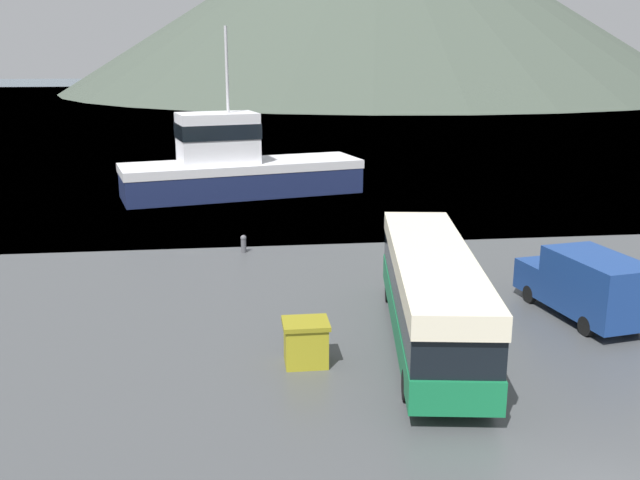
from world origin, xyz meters
The scene contains 6 objects.
water_surface centered at (0.00, 142.73, 0.00)m, with size 240.00×240.00×0.00m, color #475B6B.
tour_bus centered at (-1.70, 9.58, 1.83)m, with size 4.29×12.22×3.25m.
delivery_van centered at (4.65, 11.14, 1.33)m, with size 3.13×6.01×2.54m.
fishing_boat centered at (-8.08, 36.47, 2.05)m, with size 17.05×8.43×11.29m.
storage_bin centered at (-6.08, 8.37, 0.74)m, with size 1.47×1.27×1.44m.
mooring_bollard centered at (-7.84, 21.70, 0.48)m, with size 0.30×0.30×0.89m.
Camera 1 is at (-8.13, -12.54, 9.67)m, focal length 40.00 mm.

